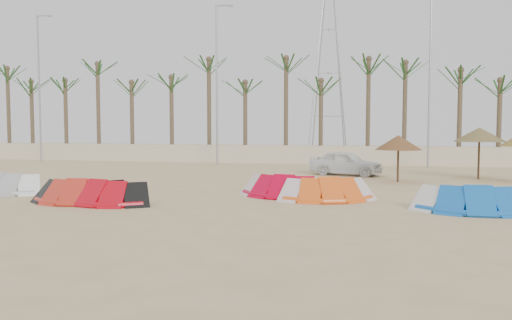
% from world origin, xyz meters
% --- Properties ---
extents(ground, '(120.00, 120.00, 0.00)m').
position_xyz_m(ground, '(0.00, 0.00, 0.00)').
color(ground, '#D5BD88').
rests_on(ground, ground).
extents(boundary_wall, '(60.00, 0.30, 1.30)m').
position_xyz_m(boundary_wall, '(0.00, 22.00, 0.65)').
color(boundary_wall, beige).
rests_on(boundary_wall, ground).
extents(palm_line, '(52.00, 4.00, 7.70)m').
position_xyz_m(palm_line, '(0.67, 23.50, 6.44)').
color(palm_line, brown).
rests_on(palm_line, ground).
extents(lamp_a, '(1.25, 0.14, 11.00)m').
position_xyz_m(lamp_a, '(-19.96, 20.00, 5.77)').
color(lamp_a, '#A5A8AD').
rests_on(lamp_a, ground).
extents(lamp_b, '(1.25, 0.14, 11.00)m').
position_xyz_m(lamp_b, '(-5.96, 20.00, 5.77)').
color(lamp_b, '#A5A8AD').
rests_on(lamp_b, ground).
extents(lamp_c, '(1.25, 0.14, 11.00)m').
position_xyz_m(lamp_c, '(8.04, 20.00, 5.77)').
color(lamp_c, '#A5A8AD').
rests_on(lamp_c, ground).
extents(pylon, '(3.00, 3.00, 14.00)m').
position_xyz_m(pylon, '(1.00, 28.00, 0.00)').
color(pylon, '#A5A8AD').
rests_on(pylon, ground).
extents(kite_grey, '(3.55, 1.84, 0.90)m').
position_xyz_m(kite_grey, '(-9.66, 3.79, 0.42)').
color(kite_grey, '#A8AAAB').
rests_on(kite_grey, ground).
extents(kite_red_left, '(3.49, 1.85, 0.90)m').
position_xyz_m(kite_red_left, '(-5.28, 2.29, 0.42)').
color(kite_red_left, red).
rests_on(kite_red_left, ground).
extents(kite_red_mid, '(3.69, 2.10, 0.90)m').
position_xyz_m(kite_red_mid, '(-4.38, 2.26, 0.42)').
color(kite_red_mid, red).
rests_on(kite_red_mid, ground).
extents(kite_red_right, '(3.89, 2.16, 0.90)m').
position_xyz_m(kite_red_right, '(1.41, 5.35, 0.42)').
color(kite_red_right, red).
rests_on(kite_red_right, ground).
extents(kite_orange, '(3.69, 2.43, 0.90)m').
position_xyz_m(kite_orange, '(2.97, 4.73, 0.42)').
color(kite_orange, '#FF611A').
rests_on(kite_orange, ground).
extents(kite_blue, '(3.61, 1.56, 0.90)m').
position_xyz_m(kite_blue, '(7.58, 3.29, 0.42)').
color(kite_blue, blue).
rests_on(kite_blue, ground).
extents(parasol_left, '(2.19, 2.19, 2.23)m').
position_xyz_m(parasol_left, '(5.71, 11.32, 1.87)').
color(parasol_left, '#4C331E').
rests_on(parasol_left, ground).
extents(parasol_right, '(2.52, 2.52, 2.59)m').
position_xyz_m(parasol_right, '(9.71, 13.48, 2.23)').
color(parasol_right, '#4C331E').
rests_on(parasol_right, ground).
extents(car, '(4.17, 2.55, 1.33)m').
position_xyz_m(car, '(3.14, 14.12, 0.66)').
color(car, white).
rests_on(car, ground).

